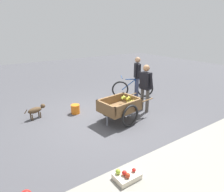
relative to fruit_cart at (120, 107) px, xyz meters
The scene contains 9 objects.
ground_plane 0.60m from the fruit_cart, 59.60° to the right, with size 24.00×24.00×0.00m, color #47474C.
curb_strip 3.03m from the fruit_cart, 86.06° to the left, with size 12.00×2.40×0.12m, color gray.
fruit_cart is the anchor object (origin of this frame).
vendor_person 1.23m from the fruit_cart, behind, with size 0.24×0.61×1.55m.
bicycle 2.26m from the fruit_cart, 139.76° to the right, with size 1.47×0.89×0.85m.
cyclist_person 2.37m from the fruit_cart, 143.31° to the right, with size 0.34×0.51×1.59m.
dog 2.55m from the fruit_cart, 39.14° to the right, with size 0.66×0.27×0.40m.
plastic_bucket 1.55m from the fruit_cart, 56.50° to the right, with size 0.28×0.28×0.29m, color orange.
apple_crate 2.59m from the fruit_cart, 56.07° to the left, with size 0.44×0.32×0.31m.
Camera 1 is at (3.09, 4.73, 2.66)m, focal length 32.50 mm.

